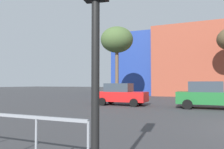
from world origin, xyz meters
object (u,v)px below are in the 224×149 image
traffic_light_near_left (95,6)px  parked_car_1 (208,95)px  parked_car_0 (121,94)px  bare_tree_2 (117,40)px

traffic_light_near_left → parked_car_1: bearing=163.1°
parked_car_1 → traffic_light_near_left: traffic_light_near_left is taller
parked_car_1 → parked_car_0: bearing=-180.0°
parked_car_0 → traffic_light_near_left: traffic_light_near_left is taller
bare_tree_2 → traffic_light_near_left: bearing=-69.4°
traffic_light_near_left → bare_tree_2: 20.45m
parked_car_1 → bare_tree_2: (-8.82, 5.79, 5.42)m
parked_car_0 → parked_car_1: bearing=0.0°
traffic_light_near_left → bare_tree_2: size_ratio=0.49×
parked_car_1 → traffic_light_near_left: 13.31m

